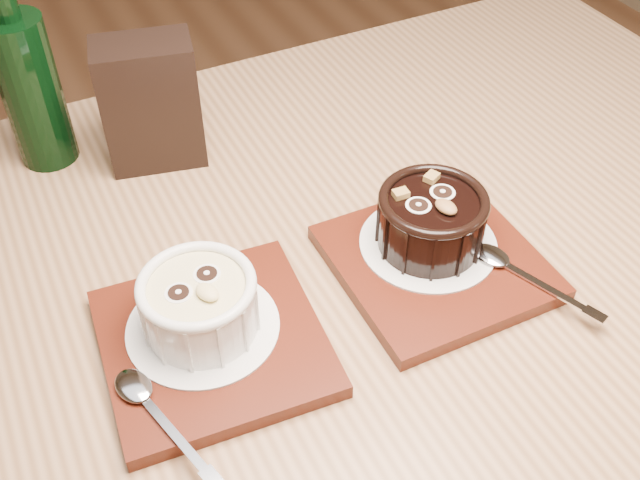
# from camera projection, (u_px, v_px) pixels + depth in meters

# --- Properties ---
(table) EXTENTS (1.20, 0.80, 0.75)m
(table) POSITION_uv_depth(u_px,v_px,m) (317.00, 343.00, 0.75)
(table) COLOR brown
(table) RESTS_ON ground
(tray_left) EXTENTS (0.19, 0.19, 0.01)m
(tray_left) POSITION_uv_depth(u_px,v_px,m) (213.00, 342.00, 0.63)
(tray_left) COLOR #511A0D
(tray_left) RESTS_ON table
(doily_left) EXTENTS (0.13, 0.13, 0.00)m
(doily_left) POSITION_uv_depth(u_px,v_px,m) (203.00, 327.00, 0.63)
(doily_left) COLOR white
(doily_left) RESTS_ON tray_left
(ramekin_white) EXTENTS (0.10, 0.10, 0.06)m
(ramekin_white) POSITION_uv_depth(u_px,v_px,m) (199.00, 302.00, 0.61)
(ramekin_white) COLOR white
(ramekin_white) RESTS_ON doily_left
(spoon_left) EXTENTS (0.06, 0.14, 0.01)m
(spoon_left) POSITION_uv_depth(u_px,v_px,m) (158.00, 415.00, 0.57)
(spoon_left) COLOR #BBBCC4
(spoon_left) RESTS_ON tray_left
(tray_right) EXTENTS (0.18, 0.18, 0.01)m
(tray_right) POSITION_uv_depth(u_px,v_px,m) (436.00, 263.00, 0.70)
(tray_right) COLOR #511A0D
(tray_right) RESTS_ON table
(doily_right) EXTENTS (0.13, 0.13, 0.00)m
(doily_right) POSITION_uv_depth(u_px,v_px,m) (428.00, 243.00, 0.71)
(doily_right) COLOR white
(doily_right) RESTS_ON tray_right
(ramekin_dark) EXTENTS (0.10, 0.10, 0.06)m
(ramekin_dark) POSITION_uv_depth(u_px,v_px,m) (432.00, 218.00, 0.68)
(ramekin_dark) COLOR black
(ramekin_dark) RESTS_ON doily_right
(spoon_right) EXTENTS (0.07, 0.13, 0.01)m
(spoon_right) POSITION_uv_depth(u_px,v_px,m) (524.00, 274.00, 0.67)
(spoon_right) COLOR #BBBCC4
(spoon_right) RESTS_ON tray_right
(condiment_stand) EXTENTS (0.11, 0.08, 0.14)m
(condiment_stand) POSITION_uv_depth(u_px,v_px,m) (151.00, 103.00, 0.78)
(condiment_stand) COLOR black
(condiment_stand) RESTS_ON table
(green_bottle) EXTENTS (0.06, 0.06, 0.23)m
(green_bottle) POSITION_uv_depth(u_px,v_px,m) (30.00, 86.00, 0.77)
(green_bottle) COLOR black
(green_bottle) RESTS_ON table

